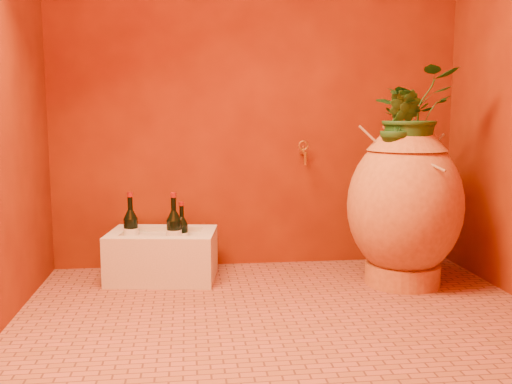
{
  "coord_description": "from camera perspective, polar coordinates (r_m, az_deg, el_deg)",
  "views": [
    {
      "loc": [
        -0.43,
        -2.51,
        0.95
      ],
      "look_at": [
        -0.09,
        0.35,
        0.55
      ],
      "focal_mm": 40.0,
      "sensor_mm": 36.0,
      "label": 1
    }
  ],
  "objects": [
    {
      "name": "wine_bottle_a",
      "position": [
        3.29,
        -7.41,
        -4.25
      ],
      "size": [
        0.07,
        0.07,
        0.3
      ],
      "color": "black",
      "rests_on": "stone_basin"
    },
    {
      "name": "amphora",
      "position": [
        3.24,
        14.64,
        -1.23
      ],
      "size": [
        0.79,
        0.79,
        0.9
      ],
      "rotation": [
        0.0,
        0.0,
        -0.3
      ],
      "color": "#BC7235",
      "rests_on": "floor"
    },
    {
      "name": "plant_main",
      "position": [
        3.21,
        15.27,
        7.58
      ],
      "size": [
        0.53,
        0.49,
        0.49
      ],
      "primitive_type": "imported",
      "rotation": [
        0.0,
        0.0,
        0.28
      ],
      "color": "#1C491A",
      "rests_on": "amphora"
    },
    {
      "name": "floor",
      "position": [
        2.72,
        2.74,
        -12.53
      ],
      "size": [
        2.5,
        2.5,
        0.0
      ],
      "primitive_type": "plane",
      "color": "brown",
      "rests_on": "ground"
    },
    {
      "name": "wall_back",
      "position": [
        3.55,
        0.12,
        12.78
      ],
      "size": [
        2.5,
        0.02,
        2.5
      ],
      "primitive_type": "cube",
      "color": "#5E1805",
      "rests_on": "ground"
    },
    {
      "name": "plant_side",
      "position": [
        3.11,
        14.19,
        6.37
      ],
      "size": [
        0.27,
        0.26,
        0.38
      ],
      "primitive_type": "imported",
      "rotation": [
        0.0,
        0.0,
        -0.67
      ],
      "color": "#1C491A",
      "rests_on": "amphora"
    },
    {
      "name": "wine_bottle_c",
      "position": [
        3.36,
        -12.39,
        -3.81
      ],
      "size": [
        0.08,
        0.08,
        0.35
      ],
      "color": "black",
      "rests_on": "stone_basin"
    },
    {
      "name": "wall_tap",
      "position": [
        3.51,
        4.79,
        4.05
      ],
      "size": [
        0.06,
        0.13,
        0.15
      ],
      "color": "#B58729",
      "rests_on": "wall_back"
    },
    {
      "name": "wine_bottle_b",
      "position": [
        3.26,
        -8.19,
        -4.04
      ],
      "size": [
        0.09,
        0.09,
        0.35
      ],
      "color": "black",
      "rests_on": "stone_basin"
    },
    {
      "name": "stone_basin",
      "position": [
        3.33,
        -9.32,
        -6.36
      ],
      "size": [
        0.65,
        0.49,
        0.28
      ],
      "rotation": [
        0.0,
        0.0,
        -0.14
      ],
      "color": "beige",
      "rests_on": "floor"
    }
  ]
}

